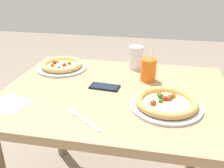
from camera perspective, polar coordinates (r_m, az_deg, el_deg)
dining_table at (r=1.31m, az=0.76°, el=-6.24°), size 1.11×0.85×0.75m
pizza_near at (r=1.12m, az=12.12°, el=-4.22°), size 0.31×0.31×0.04m
pizza_far at (r=1.55m, az=-11.23°, el=4.11°), size 0.30×0.30×0.04m
drink_cup_colored at (r=1.36m, az=8.22°, el=3.21°), size 0.08×0.08×0.21m
water_cup_clear at (r=1.52m, az=5.43°, el=6.04°), size 0.08×0.08×0.14m
paper_napkin at (r=1.22m, az=-21.97°, el=-4.19°), size 0.19×0.18×0.00m
fork at (r=1.03m, az=-6.71°, el=-7.83°), size 0.17×0.14×0.00m
cell_phone at (r=1.28m, az=-1.66°, el=-0.64°), size 0.16×0.09×0.01m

